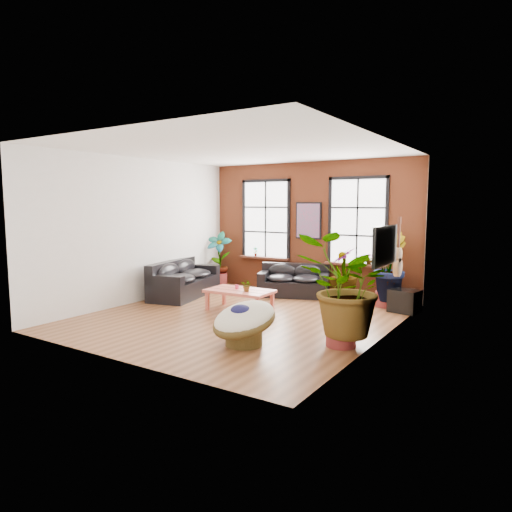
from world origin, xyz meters
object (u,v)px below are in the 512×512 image
(coffee_table, at_px, (240,292))
(sofa_left, at_px, (183,280))
(sofa_back, at_px, (294,282))
(papasan_chair, at_px, (244,321))

(coffee_table, bearing_deg, sofa_left, 162.96)
(sofa_back, xyz_separation_m, coffee_table, (-0.24, -2.15, 0.05))
(papasan_chair, bearing_deg, sofa_left, 163.94)
(sofa_left, xyz_separation_m, papasan_chair, (3.71, -2.61, 0.01))
(coffee_table, height_order, papasan_chair, papasan_chair)
(sofa_left, xyz_separation_m, coffee_table, (2.19, -0.56, 0.00))
(sofa_back, distance_m, coffee_table, 2.16)
(sofa_back, height_order, papasan_chair, sofa_back)
(sofa_back, distance_m, papasan_chair, 4.39)
(sofa_left, distance_m, coffee_table, 2.26)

